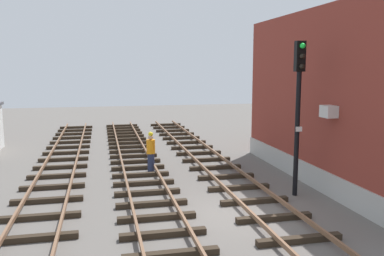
{
  "coord_description": "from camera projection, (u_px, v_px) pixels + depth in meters",
  "views": [
    {
      "loc": [
        -4.25,
        -12.34,
        4.78
      ],
      "look_at": [
        -0.11,
        6.21,
        1.99
      ],
      "focal_mm": 38.25,
      "sensor_mm": 36.0,
      "label": 1
    }
  ],
  "objects": [
    {
      "name": "ground_plane",
      "position": [
        236.0,
        214.0,
        13.52
      ],
      "size": [
        80.0,
        80.0,
        0.0
      ],
      "primitive_type": "plane",
      "color": "#605B56"
    },
    {
      "name": "track_near_building",
      "position": [
        264.0,
        208.0,
        13.71
      ],
      "size": [
        2.5,
        44.09,
        0.32
      ],
      "color": "#2D2319",
      "rests_on": "ground"
    },
    {
      "name": "track_centre",
      "position": [
        157.0,
        216.0,
        12.94
      ],
      "size": [
        2.5,
        44.09,
        0.32
      ],
      "color": "#2D2319",
      "rests_on": "ground"
    },
    {
      "name": "track_far",
      "position": [
        37.0,
        226.0,
        12.16
      ],
      "size": [
        2.5,
        44.09,
        0.32
      ],
      "color": "#2D2319",
      "rests_on": "ground"
    },
    {
      "name": "signal_mast",
      "position": [
        298.0,
        101.0,
        14.98
      ],
      "size": [
        0.36,
        0.4,
        5.75
      ],
      "color": "black",
      "rests_on": "ground"
    },
    {
      "name": "brick_building",
      "position": [
        376.0,
        97.0,
        17.32
      ],
      "size": [
        6.72,
        12.76,
        7.15
      ],
      "color": "maroon",
      "rests_on": "ground"
    },
    {
      "name": "track_worker_foreground",
      "position": [
        151.0,
        152.0,
        18.96
      ],
      "size": [
        0.4,
        0.4,
        1.87
      ],
      "color": "#262D4C",
      "rests_on": "ground"
    }
  ]
}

